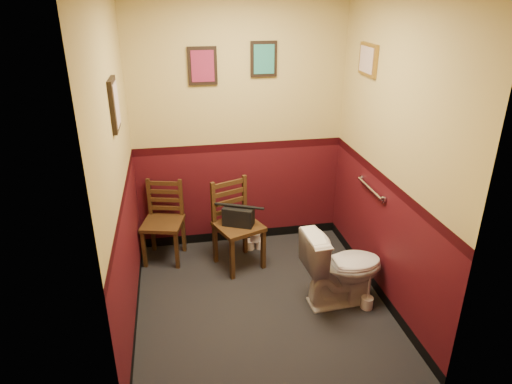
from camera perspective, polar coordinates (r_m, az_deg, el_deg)
floor at (r=4.28m, az=0.63°, el=-13.69°), size 2.20×2.40×0.00m
wall_back at (r=4.75m, az=-2.12°, el=8.44°), size 2.20×0.00×2.70m
wall_front at (r=2.56m, az=5.97°, el=-5.72°), size 2.20×0.00×2.70m
wall_left at (r=3.59m, az=-16.79°, el=2.23°), size 0.00×2.40×2.70m
wall_right at (r=3.98m, az=16.52°, el=4.36°), size 0.00×2.40×2.70m
grab_bar at (r=4.31m, az=14.11°, el=0.44°), size 0.05×0.56×0.06m
framed_print_back_a at (r=4.57m, az=-6.70°, el=15.38°), size 0.28×0.04×0.36m
framed_print_back_b at (r=4.64m, az=0.97°, el=16.29°), size 0.26×0.04×0.34m
framed_print_left at (r=3.54m, az=-17.27°, el=10.39°), size 0.04×0.30×0.38m
framed_print_right at (r=4.34m, az=13.82°, el=15.77°), size 0.04×0.34×0.28m
toilet at (r=4.18m, az=10.77°, el=-9.23°), size 0.76×0.46×0.72m
toilet_brush at (r=4.31m, az=13.71°, el=-13.19°), size 0.11×0.11×0.39m
chair_left at (r=4.83m, az=-11.47°, el=-3.64°), size 0.48×0.48×0.84m
chair_right at (r=4.61m, az=-2.44°, el=-4.10°), size 0.54×0.54×0.90m
handbag at (r=4.53m, az=-2.22°, el=-3.02°), size 0.33×0.26×0.22m
tp_stack at (r=5.02m, az=-0.11°, el=-5.85°), size 0.23×0.14×0.30m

